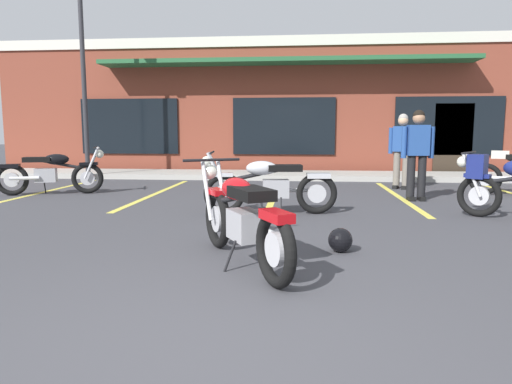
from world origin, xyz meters
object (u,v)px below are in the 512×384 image
at_px(person_in_black_shirt, 402,147).
at_px(person_in_shorts_foreground, 418,149).
at_px(motorcycle_red_sportbike, 51,172).
at_px(motorcycle_black_cruiser, 269,185).
at_px(motorcycle_foreground_classic, 241,217).
at_px(parking_lot_lamp_post, 80,48).
at_px(helmet_on_pavement, 340,240).

xyz_separation_m(person_in_black_shirt, person_in_shorts_foreground, (-0.10, -1.79, 0.00)).
height_order(motorcycle_red_sportbike, person_in_black_shirt, person_in_black_shirt).
bearing_deg(motorcycle_black_cruiser, motorcycle_foreground_classic, -91.64).
xyz_separation_m(motorcycle_black_cruiser, parking_lot_lamp_post, (-5.19, 4.61, 2.96)).
bearing_deg(motorcycle_red_sportbike, motorcycle_black_cruiser, -21.81).
distance_m(helmet_on_pavement, parking_lot_lamp_post, 9.72).
distance_m(person_in_black_shirt, helmet_on_pavement, 6.05).
relative_size(motorcycle_foreground_classic, parking_lot_lamp_post, 0.36).
bearing_deg(helmet_on_pavement, person_in_black_shirt, 72.31).
bearing_deg(motorcycle_red_sportbike, person_in_black_shirt, 12.84).
distance_m(person_in_black_shirt, person_in_shorts_foreground, 1.79).
distance_m(motorcycle_red_sportbike, person_in_black_shirt, 7.52).
height_order(motorcycle_red_sportbike, parking_lot_lamp_post, parking_lot_lamp_post).
bearing_deg(parking_lot_lamp_post, person_in_shorts_foreground, -20.33).
height_order(person_in_shorts_foreground, parking_lot_lamp_post, parking_lot_lamp_post).
relative_size(motorcycle_red_sportbike, person_in_shorts_foreground, 1.22).
relative_size(person_in_shorts_foreground, parking_lot_lamp_post, 0.31).
height_order(motorcycle_foreground_classic, helmet_on_pavement, motorcycle_foreground_classic).
xyz_separation_m(motorcycle_red_sportbike, motorcycle_black_cruiser, (4.59, -1.84, 0.00)).
height_order(motorcycle_red_sportbike, helmet_on_pavement, motorcycle_red_sportbike).
xyz_separation_m(person_in_black_shirt, helmet_on_pavement, (-1.82, -5.71, -0.82)).
distance_m(motorcycle_foreground_classic, person_in_black_shirt, 6.87).
bearing_deg(motorcycle_red_sportbike, helmet_on_pavement, -36.35).
xyz_separation_m(motorcycle_foreground_classic, parking_lot_lamp_post, (-5.11, 7.36, 2.96)).
height_order(motorcycle_foreground_classic, parking_lot_lamp_post, parking_lot_lamp_post).
bearing_deg(person_in_shorts_foreground, person_in_black_shirt, 86.74).
bearing_deg(motorcycle_red_sportbike, motorcycle_foreground_classic, -45.48).
bearing_deg(parking_lot_lamp_post, helmet_on_pavement, -48.21).
xyz_separation_m(motorcycle_black_cruiser, helmet_on_pavement, (0.91, -2.21, -0.33)).
bearing_deg(helmet_on_pavement, person_in_shorts_foreground, 66.33).
xyz_separation_m(motorcycle_red_sportbike, parking_lot_lamp_post, (-0.60, 2.78, 2.96)).
distance_m(motorcycle_red_sportbike, person_in_shorts_foreground, 7.24).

